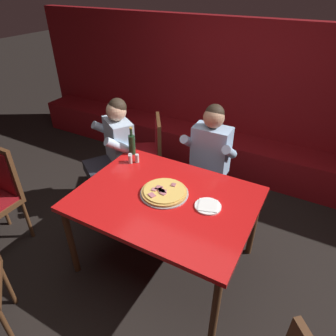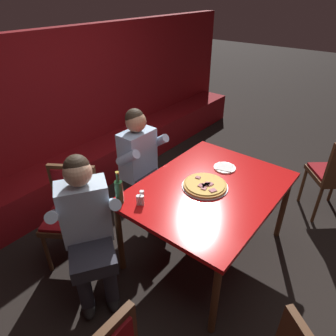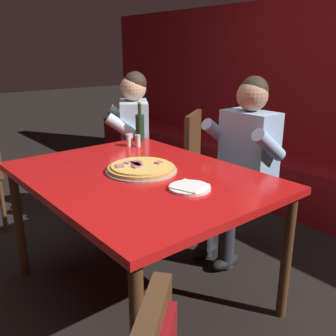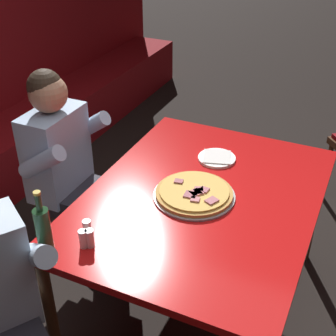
% 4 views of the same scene
% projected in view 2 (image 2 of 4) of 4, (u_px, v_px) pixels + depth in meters
% --- Properties ---
extents(ground_plane, '(24.00, 24.00, 0.00)m').
position_uv_depth(ground_plane, '(204.00, 250.00, 3.04)').
color(ground_plane, black).
extents(booth_wall_panel, '(6.80, 0.16, 1.90)m').
position_uv_depth(booth_wall_panel, '(60.00, 112.00, 3.70)').
color(booth_wall_panel, maroon).
rests_on(booth_wall_panel, ground_plane).
extents(booth_bench, '(6.46, 0.48, 0.46)m').
position_uv_depth(booth_bench, '(85.00, 170.00, 3.91)').
color(booth_bench, maroon).
rests_on(booth_bench, ground_plane).
extents(main_dining_table, '(1.45, 1.10, 0.78)m').
position_uv_depth(main_dining_table, '(209.00, 193.00, 2.67)').
color(main_dining_table, '#4C2D19').
rests_on(main_dining_table, ground_plane).
extents(pizza, '(0.41, 0.41, 0.05)m').
position_uv_depth(pizza, '(205.00, 185.00, 2.62)').
color(pizza, '#9E9EA3').
rests_on(pizza, main_dining_table).
extents(plate_white_paper, '(0.21, 0.21, 0.02)m').
position_uv_depth(plate_white_paper, '(225.00, 168.00, 2.89)').
color(plate_white_paper, white).
rests_on(plate_white_paper, main_dining_table).
extents(beer_bottle, '(0.07, 0.07, 0.29)m').
position_uv_depth(beer_bottle, '(119.00, 191.00, 2.39)').
color(beer_bottle, '#19381E').
rests_on(beer_bottle, main_dining_table).
extents(shaker_parmesan, '(0.04, 0.04, 0.09)m').
position_uv_depth(shaker_parmesan, '(142.00, 201.00, 2.40)').
color(shaker_parmesan, silver).
rests_on(shaker_parmesan, main_dining_table).
extents(shaker_oregano, '(0.04, 0.04, 0.09)m').
position_uv_depth(shaker_oregano, '(142.00, 196.00, 2.46)').
color(shaker_oregano, silver).
rests_on(shaker_oregano, main_dining_table).
extents(shaker_red_pepper_flakes, '(0.04, 0.04, 0.09)m').
position_uv_depth(shaker_red_pepper_flakes, '(139.00, 200.00, 2.40)').
color(shaker_red_pepper_flakes, silver).
rests_on(shaker_red_pepper_flakes, main_dining_table).
extents(diner_seated_blue_shirt, '(0.53, 0.53, 1.27)m').
position_uv_depth(diner_seated_blue_shirt, '(144.00, 163.00, 3.13)').
color(diner_seated_blue_shirt, black).
rests_on(diner_seated_blue_shirt, ground_plane).
extents(dining_chair_near_right, '(0.61, 0.61, 0.93)m').
position_uv_depth(dining_chair_near_right, '(72.00, 208.00, 2.75)').
color(dining_chair_near_right, '#4C2D19').
rests_on(dining_chair_near_right, ground_plane).
extents(diner_standing_companion, '(0.62, 0.64, 1.27)m').
position_uv_depth(diner_standing_companion, '(87.00, 226.00, 2.31)').
color(diner_standing_companion, black).
rests_on(diner_standing_companion, ground_plane).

